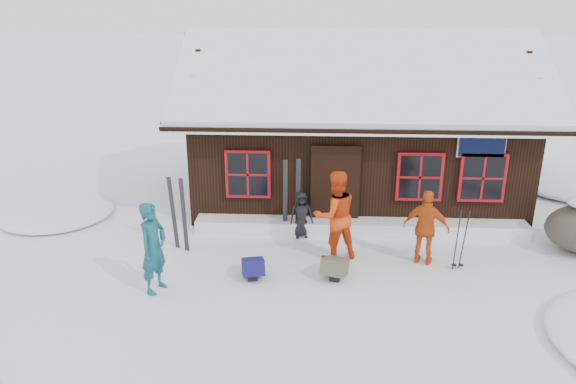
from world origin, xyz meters
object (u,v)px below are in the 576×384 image
(skier_orange_left, at_px, (335,215))
(skier_orange_right, at_px, (426,228))
(backpack_olive, at_px, (335,270))
(skier_teal, at_px, (153,248))
(skier_crouched, at_px, (301,215))
(ski_poles, at_px, (460,241))
(backpack_blue, at_px, (253,270))

(skier_orange_left, relative_size, skier_orange_right, 1.21)
(skier_orange_left, xyz_separation_m, backpack_olive, (-0.01, -0.88, -0.80))
(skier_orange_left, distance_m, backpack_olive, 1.19)
(skier_teal, distance_m, skier_orange_left, 3.71)
(skier_orange_left, relative_size, skier_crouched, 1.79)
(ski_poles, xyz_separation_m, backpack_olive, (-2.50, -0.49, -0.46))
(skier_teal, bearing_deg, backpack_olive, -58.42)
(skier_orange_right, bearing_deg, skier_teal, 34.40)
(backpack_blue, bearing_deg, backpack_olive, -8.61)
(skier_orange_right, bearing_deg, skier_orange_left, 14.46)
(skier_orange_left, bearing_deg, backpack_blue, 9.78)
(backpack_blue, xyz_separation_m, backpack_olive, (1.60, 0.07, 0.01))
(ski_poles, distance_m, backpack_olive, 2.59)
(backpack_blue, bearing_deg, ski_poles, -3.43)
(skier_orange_right, bearing_deg, backpack_blue, 32.44)
(ski_poles, height_order, backpack_blue, ski_poles)
(skier_teal, relative_size, skier_crouched, 1.64)
(skier_teal, xyz_separation_m, skier_orange_right, (5.22, 1.37, -0.09))
(skier_teal, height_order, skier_crouched, skier_teal)
(skier_orange_left, height_order, skier_crouched, skier_orange_left)
(skier_teal, xyz_separation_m, skier_crouched, (2.65, 2.56, -0.34))
(skier_teal, bearing_deg, skier_orange_left, -45.05)
(skier_crouched, xyz_separation_m, ski_poles, (3.21, -1.41, 0.08))
(skier_teal, distance_m, backpack_blue, 1.99)
(skier_orange_left, bearing_deg, skier_orange_right, 154.02)
(skier_teal, distance_m, skier_orange_right, 5.39)
(skier_teal, height_order, backpack_olive, skier_teal)
(skier_orange_left, height_order, skier_orange_right, skier_orange_left)
(skier_orange_left, distance_m, backpack_blue, 2.04)
(skier_orange_right, height_order, backpack_blue, skier_orange_right)
(skier_orange_right, xyz_separation_m, backpack_blue, (-3.45, -0.78, -0.64))
(backpack_olive, bearing_deg, skier_teal, -151.08)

